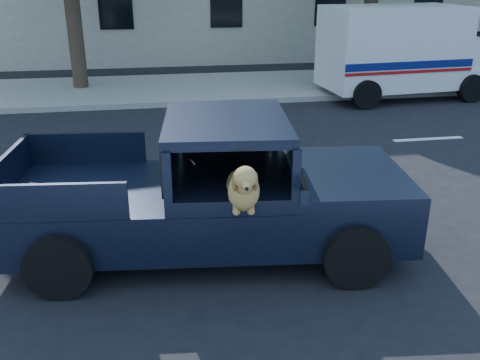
{
  "coord_description": "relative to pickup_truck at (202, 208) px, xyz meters",
  "views": [
    {
      "loc": [
        -1.93,
        -6.96,
        3.52
      ],
      "look_at": [
        -0.94,
        -1.07,
        1.13
      ],
      "focal_mm": 40.0,
      "sensor_mm": 36.0,
      "label": 1
    }
  ],
  "objects": [
    {
      "name": "mail_truck",
      "position": [
        6.48,
        8.05,
        0.5
      ],
      "size": [
        4.78,
        2.68,
        2.53
      ],
      "rotation": [
        0.0,
        0.0,
        0.08
      ],
      "color": "silver",
      "rests_on": "ground"
    },
    {
      "name": "far_sidewalk",
      "position": [
        1.37,
        9.88,
        -0.53
      ],
      "size": [
        60.0,
        4.0,
        0.15
      ],
      "primitive_type": "cube",
      "color": "gray",
      "rests_on": "ground"
    },
    {
      "name": "ground",
      "position": [
        1.37,
        0.68,
        -0.61
      ],
      "size": [
        120.0,
        120.0,
        0.0
      ],
      "primitive_type": "plane",
      "color": "black",
      "rests_on": "ground"
    },
    {
      "name": "pickup_truck",
      "position": [
        0.0,
        0.0,
        0.0
      ],
      "size": [
        5.21,
        2.83,
        1.8
      ],
      "rotation": [
        0.0,
        0.0,
        -0.1
      ],
      "color": "black",
      "rests_on": "ground"
    },
    {
      "name": "lane_stripes",
      "position": [
        3.37,
        4.08,
        -0.6
      ],
      "size": [
        21.6,
        0.14,
        0.01
      ],
      "primitive_type": null,
      "color": "silver",
      "rests_on": "ground"
    }
  ]
}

